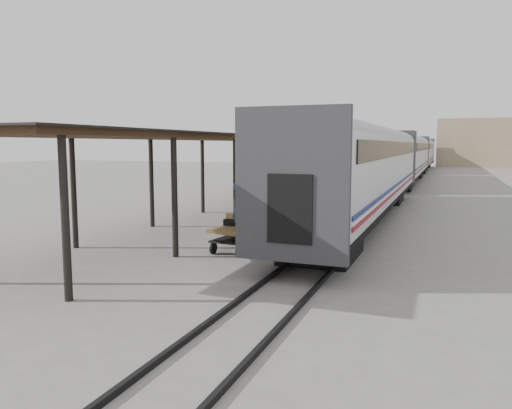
{
  "coord_description": "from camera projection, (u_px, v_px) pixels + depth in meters",
  "views": [
    {
      "loc": [
        6.93,
        -16.13,
        3.69
      ],
      "look_at": [
        1.0,
        -0.69,
        1.7
      ],
      "focal_mm": 35.0,
      "sensor_mm": 36.0,
      "label": 1
    }
  ],
  "objects": [
    {
      "name": "ground",
      "position": [
        237.0,
        248.0,
        17.86
      ],
      "size": [
        160.0,
        160.0,
        0.0
      ],
      "primitive_type": "plane",
      "color": "slate",
      "rests_on": "ground"
    },
    {
      "name": "train",
      "position": [
        406.0,
        155.0,
        47.72
      ],
      "size": [
        3.45,
        76.01,
        4.01
      ],
      "color": "silver",
      "rests_on": "ground"
    },
    {
      "name": "canopy",
      "position": [
        314.0,
        141.0,
        40.83
      ],
      "size": [
        4.9,
        64.3,
        4.15
      ],
      "color": "#422B19",
      "rests_on": "ground"
    },
    {
      "name": "rails",
      "position": [
        406.0,
        182.0,
        48.22
      ],
      "size": [
        1.54,
        150.0,
        0.12
      ],
      "color": "black",
      "rests_on": "ground"
    },
    {
      "name": "building_far",
      "position": [
        493.0,
        143.0,
        84.68
      ],
      "size": [
        18.0,
        10.0,
        8.0
      ],
      "primitive_type": "cube",
      "color": "tan",
      "rests_on": "ground"
    },
    {
      "name": "building_left",
      "position": [
        356.0,
        148.0,
        97.06
      ],
      "size": [
        12.0,
        8.0,
        6.0
      ],
      "primitive_type": "cube",
      "color": "tan",
      "rests_on": "ground"
    },
    {
      "name": "baggage_cart",
      "position": [
        240.0,
        232.0,
        17.46
      ],
      "size": [
        1.48,
        2.51,
        0.86
      ],
      "rotation": [
        0.0,
        0.0,
        -0.1
      ],
      "color": "brown",
      "rests_on": "ground"
    },
    {
      "name": "suitcase_stack",
      "position": [
        242.0,
        219.0,
        17.73
      ],
      "size": [
        1.25,
        1.09,
        0.56
      ],
      "rotation": [
        0.0,
        0.0,
        -0.1
      ],
      "color": "#3D3D40",
      "rests_on": "baggage_cart"
    },
    {
      "name": "luggage_tug",
      "position": [
        324.0,
        187.0,
        36.49
      ],
      "size": [
        1.32,
        1.67,
        1.29
      ],
      "rotation": [
        0.0,
        0.0,
        -0.34
      ],
      "color": "maroon",
      "rests_on": "ground"
    },
    {
      "name": "porter",
      "position": [
        239.0,
        206.0,
        16.65
      ],
      "size": [
        0.44,
        0.62,
        1.59
      ],
      "primitive_type": "imported",
      "rotation": [
        0.0,
        0.0,
        1.69
      ],
      "color": "navy",
      "rests_on": "baggage_cart"
    },
    {
      "name": "pedestrian",
      "position": [
        267.0,
        193.0,
        29.08
      ],
      "size": [
        1.13,
        0.65,
        1.81
      ],
      "primitive_type": "imported",
      "rotation": [
        0.0,
        0.0,
        2.93
      ],
      "color": "black",
      "rests_on": "ground"
    }
  ]
}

